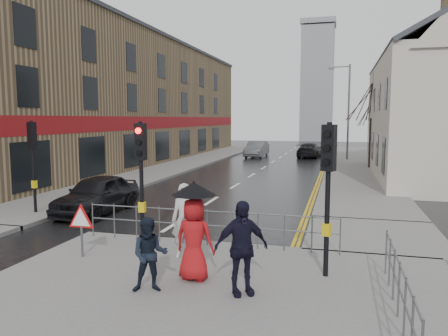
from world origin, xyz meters
The scene contains 23 objects.
ground centered at (0.00, 0.00, 0.00)m, with size 120.00×120.00×0.00m, color black.
near_pavement centered at (3.00, -3.50, 0.07)m, with size 10.00×9.00×0.14m, color #605E5B.
left_pavement centered at (-6.50, 23.00, 0.07)m, with size 4.00×44.00×0.14m, color #605E5B.
right_pavement centered at (6.50, 25.00, 0.07)m, with size 4.00×40.00×0.14m, color #605E5B.
pavement_bridge_right centered at (6.50, 3.00, 0.07)m, with size 4.00×4.20×0.14m, color #605E5B.
building_left_terrace centered at (-12.00, 22.00, 5.00)m, with size 8.00×42.00×10.00m, color #856D4D.
church_tower centered at (1.50, 62.00, 9.00)m, with size 5.00×5.00×18.00m, color gray.
traffic_signal_near_left centered at (0.20, 0.20, 2.46)m, with size 0.28×0.27×3.40m.
traffic_signal_near_right centered at (5.20, -1.00, 2.46)m, with size 0.34×0.33×3.40m.
traffic_signal_far_left centered at (-5.50, 3.00, 2.46)m, with size 0.34×0.33×3.40m.
guard_railing_front centered at (1.95, 0.60, 0.86)m, with size 7.14×0.04×1.00m.
guard_railing_side centered at (6.50, -2.75, 0.84)m, with size 0.04×4.54×1.00m.
warning_sign centered at (-0.80, -1.21, 1.04)m, with size 0.80×0.07×1.35m.
street_lamp centered at (5.82, 28.00, 4.71)m, with size 1.83×0.25×8.00m.
tree_near centered at (7.50, 22.00, 5.14)m, with size 2.40×2.40×6.58m.
tree_far centered at (8.00, 30.00, 4.42)m, with size 2.40×2.40×5.64m.
pedestrian_a centered at (1.73, -0.56, 1.08)m, with size 0.68×0.45×1.87m, color #B3B3AF.
pedestrian_b centered at (1.80, -2.81, 0.90)m, with size 0.74×0.57×1.52m, color black.
pedestrian_with_umbrella centered at (2.46, -1.97, 1.28)m, with size 0.96×0.96×2.14m.
pedestrian_d centered at (3.60, -2.46, 1.08)m, with size 1.11×0.46×1.89m, color black.
car_parked centered at (-3.51, 4.00, 0.73)m, with size 1.72×4.29×1.46m, color black.
car_mid centered at (-2.20, 29.78, 0.75)m, with size 1.59×4.57×1.51m, color #4F5155.
car_far centered at (2.68, 30.51, 0.68)m, with size 1.90×4.67×1.36m, color black.
Camera 1 is at (5.44, -10.63, 3.62)m, focal length 35.00 mm.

